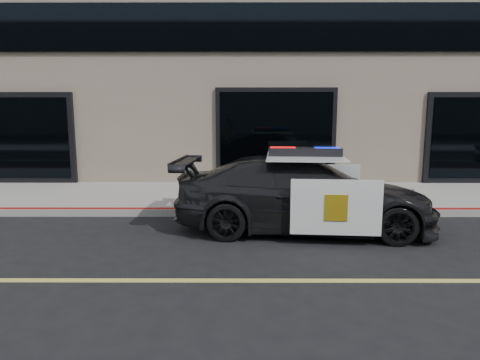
{
  "coord_description": "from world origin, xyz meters",
  "views": [
    {
      "loc": [
        -1.99,
        -5.38,
        2.24
      ],
      "look_at": [
        -2.01,
        2.2,
        1.0
      ],
      "focal_mm": 32.0,
      "sensor_mm": 36.0,
      "label": 1
    }
  ],
  "objects": [
    {
      "name": "ground",
      "position": [
        0.0,
        0.0,
        0.0
      ],
      "size": [
        120.0,
        120.0,
        0.0
      ],
      "primitive_type": "plane",
      "color": "black",
      "rests_on": "ground"
    },
    {
      "name": "sidewalk_n",
      "position": [
        0.0,
        5.25,
        0.07
      ],
      "size": [
        60.0,
        3.5,
        0.15
      ],
      "primitive_type": "cube",
      "color": "gray",
      "rests_on": "ground"
    },
    {
      "name": "building_n",
      "position": [
        0.0,
        10.5,
        6.0
      ],
      "size": [
        60.0,
        7.0,
        12.0
      ],
      "primitive_type": "cube",
      "color": "#756856",
      "rests_on": "ground"
    },
    {
      "name": "police_car",
      "position": [
        -0.82,
        2.46,
        0.7
      ],
      "size": [
        2.75,
        5.11,
        1.57
      ],
      "color": "black",
      "rests_on": "ground"
    },
    {
      "name": "fire_hydrant",
      "position": [
        -3.21,
        3.99,
        0.54
      ],
      "size": [
        0.38,
        0.53,
        0.84
      ],
      "color": "silver",
      "rests_on": "sidewalk_n"
    }
  ]
}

